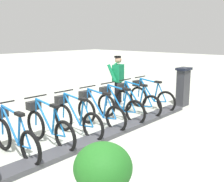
{
  "coord_description": "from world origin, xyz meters",
  "views": [
    {
      "loc": [
        -4.04,
        3.76,
        2.29
      ],
      "look_at": [
        0.5,
        -1.34,
        0.9
      ],
      "focal_mm": 43.39,
      "sensor_mm": 36.0,
      "label": 1
    }
  ],
  "objects_px": {
    "bike_docked_5": "(47,126)",
    "bike_docked_1": "(135,100)",
    "planter_bush": "(103,175)",
    "worker_near_rack": "(118,79)",
    "bike_docked_3": "(98,111)",
    "bike_docked_4": "(75,117)",
    "payment_kiosk": "(183,86)",
    "bike_docked_0": "(150,96)",
    "bike_docked_2": "(118,105)",
    "bike_docked_6": "(13,135)"
  },
  "relations": [
    {
      "from": "payment_kiosk",
      "to": "bike_docked_3",
      "type": "xyz_separation_m",
      "value": [
        0.57,
        3.42,
        -0.24
      ]
    },
    {
      "from": "bike_docked_5",
      "to": "bike_docked_0",
      "type": "bearing_deg",
      "value": -90.0
    },
    {
      "from": "bike_docked_2",
      "to": "bike_docked_4",
      "type": "xyz_separation_m",
      "value": [
        0.0,
        1.55,
        0.0
      ]
    },
    {
      "from": "payment_kiosk",
      "to": "bike_docked_4",
      "type": "distance_m",
      "value": 4.23
    },
    {
      "from": "bike_docked_4",
      "to": "planter_bush",
      "type": "xyz_separation_m",
      "value": [
        -2.46,
        1.65,
        0.11
      ]
    },
    {
      "from": "payment_kiosk",
      "to": "planter_bush",
      "type": "bearing_deg",
      "value": 107.95
    },
    {
      "from": "bike_docked_0",
      "to": "bike_docked_3",
      "type": "bearing_deg",
      "value": 90.0
    },
    {
      "from": "payment_kiosk",
      "to": "bike_docked_5",
      "type": "bearing_deg",
      "value": 83.43
    },
    {
      "from": "bike_docked_2",
      "to": "bike_docked_6",
      "type": "xyz_separation_m",
      "value": [
        0.0,
        3.09,
        0.0
      ]
    },
    {
      "from": "worker_near_rack",
      "to": "bike_docked_4",
      "type": "bearing_deg",
      "value": 110.66
    },
    {
      "from": "bike_docked_3",
      "to": "planter_bush",
      "type": "xyz_separation_m",
      "value": [
        -2.46,
        2.42,
        0.11
      ]
    },
    {
      "from": "bike_docked_3",
      "to": "bike_docked_5",
      "type": "height_order",
      "value": "same"
    },
    {
      "from": "bike_docked_0",
      "to": "bike_docked_5",
      "type": "height_order",
      "value": "same"
    },
    {
      "from": "bike_docked_5",
      "to": "bike_docked_6",
      "type": "xyz_separation_m",
      "value": [
        0.0,
        0.77,
        0.0
      ]
    },
    {
      "from": "bike_docked_5",
      "to": "worker_near_rack",
      "type": "relative_size",
      "value": 1.04
    },
    {
      "from": "bike_docked_3",
      "to": "bike_docked_4",
      "type": "xyz_separation_m",
      "value": [
        0.0,
        0.77,
        0.0
      ]
    },
    {
      "from": "bike_docked_0",
      "to": "bike_docked_6",
      "type": "height_order",
      "value": "same"
    },
    {
      "from": "bike_docked_6",
      "to": "payment_kiosk",
      "type": "bearing_deg",
      "value": -95.69
    },
    {
      "from": "bike_docked_1",
      "to": "bike_docked_4",
      "type": "distance_m",
      "value": 2.32
    },
    {
      "from": "worker_near_rack",
      "to": "payment_kiosk",
      "type": "bearing_deg",
      "value": -138.16
    },
    {
      "from": "bike_docked_0",
      "to": "bike_docked_4",
      "type": "bearing_deg",
      "value": 90.0
    },
    {
      "from": "bike_docked_5",
      "to": "bike_docked_1",
      "type": "bearing_deg",
      "value": -90.0
    },
    {
      "from": "bike_docked_5",
      "to": "bike_docked_6",
      "type": "bearing_deg",
      "value": 90.0
    },
    {
      "from": "bike_docked_3",
      "to": "bike_docked_6",
      "type": "relative_size",
      "value": 1.0
    },
    {
      "from": "bike_docked_5",
      "to": "planter_bush",
      "type": "relative_size",
      "value": 1.77
    },
    {
      "from": "bike_docked_2",
      "to": "planter_bush",
      "type": "xyz_separation_m",
      "value": [
        -2.46,
        3.2,
        0.11
      ]
    },
    {
      "from": "bike_docked_0",
      "to": "planter_bush",
      "type": "relative_size",
      "value": 1.77
    },
    {
      "from": "bike_docked_4",
      "to": "payment_kiosk",
      "type": "bearing_deg",
      "value": -97.77
    },
    {
      "from": "bike_docked_5",
      "to": "planter_bush",
      "type": "xyz_separation_m",
      "value": [
        -2.46,
        0.88,
        0.11
      ]
    },
    {
      "from": "payment_kiosk",
      "to": "bike_docked_4",
      "type": "relative_size",
      "value": 0.74
    },
    {
      "from": "bike_docked_4",
      "to": "bike_docked_5",
      "type": "xyz_separation_m",
      "value": [
        0.0,
        0.77,
        0.0
      ]
    },
    {
      "from": "payment_kiosk",
      "to": "bike_docked_4",
      "type": "height_order",
      "value": "payment_kiosk"
    },
    {
      "from": "bike_docked_1",
      "to": "bike_docked_0",
      "type": "bearing_deg",
      "value": -90.0
    },
    {
      "from": "payment_kiosk",
      "to": "bike_docked_6",
      "type": "distance_m",
      "value": 5.77
    },
    {
      "from": "bike_docked_1",
      "to": "worker_near_rack",
      "type": "relative_size",
      "value": 1.04
    },
    {
      "from": "payment_kiosk",
      "to": "worker_near_rack",
      "type": "relative_size",
      "value": 0.77
    },
    {
      "from": "bike_docked_2",
      "to": "bike_docked_3",
      "type": "height_order",
      "value": "same"
    },
    {
      "from": "bike_docked_2",
      "to": "bike_docked_1",
      "type": "bearing_deg",
      "value": -90.0
    },
    {
      "from": "planter_bush",
      "to": "bike_docked_4",
      "type": "bearing_deg",
      "value": -33.82
    },
    {
      "from": "payment_kiosk",
      "to": "bike_docked_1",
      "type": "bearing_deg",
      "value": 72.98
    },
    {
      "from": "payment_kiosk",
      "to": "bike_docked_6",
      "type": "xyz_separation_m",
      "value": [
        0.57,
        5.74,
        -0.24
      ]
    },
    {
      "from": "bike_docked_0",
      "to": "planter_bush",
      "type": "distance_m",
      "value": 5.35
    },
    {
      "from": "bike_docked_1",
      "to": "bike_docked_2",
      "type": "relative_size",
      "value": 1.0
    },
    {
      "from": "bike_docked_3",
      "to": "bike_docked_0",
      "type": "bearing_deg",
      "value": -90.0
    },
    {
      "from": "payment_kiosk",
      "to": "worker_near_rack",
      "type": "bearing_deg",
      "value": 41.84
    },
    {
      "from": "bike_docked_0",
      "to": "worker_near_rack",
      "type": "height_order",
      "value": "worker_near_rack"
    },
    {
      "from": "bike_docked_3",
      "to": "bike_docked_6",
      "type": "bearing_deg",
      "value": 90.0
    },
    {
      "from": "bike_docked_0",
      "to": "bike_docked_1",
      "type": "bearing_deg",
      "value": 90.0
    },
    {
      "from": "bike_docked_3",
      "to": "worker_near_rack",
      "type": "height_order",
      "value": "worker_near_rack"
    },
    {
      "from": "bike_docked_0",
      "to": "bike_docked_3",
      "type": "relative_size",
      "value": 1.0
    }
  ]
}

